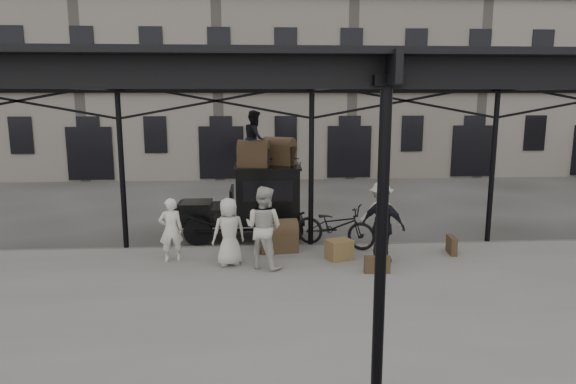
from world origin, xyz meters
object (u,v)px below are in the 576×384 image
bicycle (335,226)px  steamer_trunk_platform (278,238)px  steamer_trunk_roof_near (253,156)px  porter_left (171,230)px  porter_official (383,226)px  taxi (257,198)px

bicycle → steamer_trunk_platform: (-1.54, -0.30, -0.23)m
bicycle → steamer_trunk_roof_near: 3.10m
porter_left → steamer_trunk_roof_near: 3.42m
porter_official → steamer_trunk_roof_near: 4.40m
steamer_trunk_roof_near → porter_official: bearing=-32.3°
taxi → porter_official: size_ratio=1.95×
taxi → porter_official: taxi is taller
porter_left → bicycle: porter_left is taller
porter_left → steamer_trunk_platform: bearing=179.4°
taxi → porter_left: 3.30m
porter_left → steamer_trunk_platform: porter_left is taller
steamer_trunk_roof_near → steamer_trunk_platform: size_ratio=0.89×
taxi → porter_official: (3.04, -3.01, -0.12)m
steamer_trunk_platform → taxi: bearing=99.8°
porter_official → steamer_trunk_roof_near: steamer_trunk_roof_near is taller
steamer_trunk_roof_near → steamer_trunk_platform: (0.64, -1.61, -1.99)m
porter_official → taxi: bearing=-7.1°
taxi → porter_official: 4.28m
steamer_trunk_roof_near → steamer_trunk_platform: bearing=-59.2°
porter_official → steamer_trunk_roof_near: size_ratio=2.14×
porter_left → steamer_trunk_platform: size_ratio=1.62×
taxi → bicycle: (2.10, -1.56, -0.47)m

